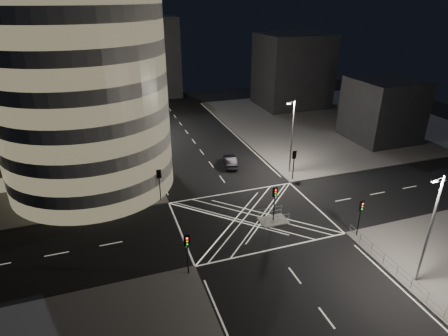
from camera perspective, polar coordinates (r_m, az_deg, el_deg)
name	(u,v)px	position (r m, az deg, el deg)	size (l,w,h in m)	color
ground	(251,217)	(41.90, 4.13, -7.51)	(120.00, 120.00, 0.00)	black
sidewalk_far_left	(3,159)	(65.16, -30.63, 1.23)	(42.00, 42.00, 0.15)	#575451
sidewalk_far_right	(335,120)	(76.79, 16.53, 6.96)	(42.00, 42.00, 0.15)	#575451
central_island	(273,221)	(41.45, 7.51, -7.95)	(3.00, 2.00, 0.15)	slate
office_tower_curved	(40,82)	(52.47, -26.22, 11.70)	(30.00, 29.00, 27.20)	gray
office_block_rear	(47,65)	(75.65, -25.35, 14.06)	(24.00, 16.00, 22.00)	gray
building_right_far	(292,70)	(84.14, 10.36, 14.42)	(14.00, 12.00, 15.00)	black
building_right_near	(382,110)	(67.81, 22.98, 8.19)	(10.00, 10.00, 10.00)	black
building_far_end	(139,59)	(91.96, -12.78, 15.95)	(18.00, 8.00, 18.00)	black
tree_a	(141,161)	(45.25, -12.59, 1.01)	(4.54, 4.54, 7.01)	black
tree_b	(134,140)	(50.61, -13.52, 4.18)	(4.88, 4.88, 7.76)	black
tree_c	(130,130)	(56.47, -14.15, 5.58)	(4.16, 4.16, 6.69)	black
tree_d	(125,114)	(61.96, -14.81, 7.96)	(5.02, 5.02, 7.95)	black
tree_e	(122,109)	(67.93, -15.22, 8.71)	(3.65, 3.65, 6.42)	black
traffic_signal_fl	(159,179)	(44.12, -9.84, -1.72)	(0.55, 0.22, 4.00)	black
traffic_signal_nl	(187,247)	(32.64, -5.64, -11.92)	(0.55, 0.22, 4.00)	black
traffic_signal_fr	(294,160)	(49.48, 10.62, 1.25)	(0.55, 0.22, 4.00)	black
traffic_signal_nr	(361,212)	(39.58, 20.09, -6.30)	(0.55, 0.22, 4.00)	black
traffic_signal_island	(275,198)	(39.99, 7.74, -4.53)	(0.55, 0.22, 4.00)	black
street_lamp_left_near	(145,144)	(47.74, -11.90, 3.66)	(1.25, 0.25, 10.00)	slate
street_lamp_left_far	(130,107)	(64.82, -14.15, 9.07)	(1.25, 0.25, 10.00)	slate
street_lamp_right_far	(292,135)	(50.59, 10.29, 5.02)	(1.25, 0.25, 10.00)	slate
street_lamp_right_near	(430,227)	(34.41, 28.85, -7.93)	(1.25, 0.25, 10.00)	slate
railing_near_right	(390,264)	(37.28, 24.02, -13.26)	(0.06, 11.70, 1.10)	slate
railing_island_south	(277,220)	(40.44, 8.12, -7.85)	(2.80, 0.06, 1.10)	slate
railing_island_north	(270,212)	(41.79, 7.02, -6.60)	(2.80, 0.06, 1.10)	slate
sedan	(230,161)	(53.55, 0.91, 1.07)	(1.63, 4.67, 1.54)	black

